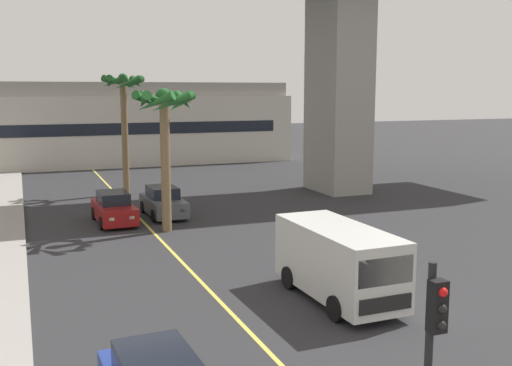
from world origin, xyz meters
The scene contains 8 objects.
lane_stripe_center centered at (0.00, 24.00, 0.00)m, with size 0.14×56.00×0.01m, color #DBCC4C.
pier_building_backdrop centered at (0.00, 55.33, 3.58)m, with size 36.55×8.04×7.28m.
car_queue_second centered at (-1.39, 29.91, 0.72)m, with size 1.92×4.14×1.56m.
car_queue_third centered at (1.29, 30.66, 0.72)m, with size 1.92×4.14×1.56m.
delivery_van centered at (3.55, 15.89, 1.29)m, with size 2.23×5.28×2.36m.
traffic_light_median_near centered at (-0.28, 6.42, 2.71)m, with size 0.24×0.37×4.20m.
palm_tree_near_median centered at (0.68, 27.18, 5.25)m, with size 3.00×3.01×6.70m.
palm_tree_mid_median centered at (0.66, 38.30, 6.02)m, with size 2.76×2.75×7.64m.
Camera 1 is at (-5.61, -0.23, 6.61)m, focal length 42.22 mm.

